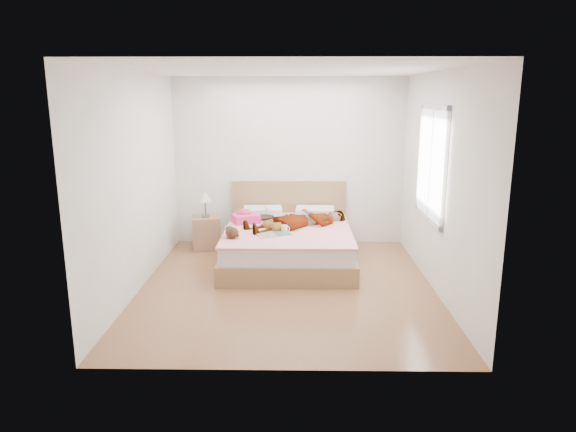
% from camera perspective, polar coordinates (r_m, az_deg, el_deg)
% --- Properties ---
extents(ground, '(4.00, 4.00, 0.00)m').
position_cam_1_polar(ground, '(6.44, -0.12, -7.82)').
color(ground, '#4F2D18').
rests_on(ground, ground).
extents(woman, '(1.68, 1.33, 0.22)m').
position_cam_1_polar(woman, '(7.29, 1.26, -0.19)').
color(woman, white).
rests_on(woman, bed).
extents(hair, '(0.40, 0.49, 0.07)m').
position_cam_1_polar(hair, '(7.77, -2.97, 0.06)').
color(hair, black).
rests_on(hair, bed).
extents(phone, '(0.08, 0.10, 0.05)m').
position_cam_1_polar(phone, '(7.68, -2.49, 0.98)').
color(phone, silver).
rests_on(phone, bed).
extents(room_shell, '(4.00, 4.00, 4.00)m').
position_cam_1_polar(room_shell, '(6.58, 15.65, 5.64)').
color(room_shell, white).
rests_on(room_shell, ground).
extents(bed, '(1.80, 2.08, 1.00)m').
position_cam_1_polar(bed, '(7.34, 0.02, -2.89)').
color(bed, olive).
rests_on(bed, ground).
extents(towel, '(0.46, 0.42, 0.19)m').
position_cam_1_polar(towel, '(7.50, -4.75, -0.10)').
color(towel, '#FD4497').
rests_on(towel, bed).
extents(magazine, '(0.55, 0.47, 0.03)m').
position_cam_1_polar(magazine, '(6.84, -1.55, -1.98)').
color(magazine, white).
rests_on(magazine, bed).
extents(coffee_mug, '(0.13, 0.11, 0.10)m').
position_cam_1_polar(coffee_mug, '(6.94, -0.38, -1.40)').
color(coffee_mug, silver).
rests_on(coffee_mug, bed).
extents(plush_toy, '(0.23, 0.29, 0.14)m').
position_cam_1_polar(plush_toy, '(6.70, -6.29, -1.79)').
color(plush_toy, '#321C0D').
rests_on(plush_toy, bed).
extents(nightstand, '(0.49, 0.45, 0.90)m').
position_cam_1_polar(nightstand, '(7.99, -9.08, -1.56)').
color(nightstand, brown).
rests_on(nightstand, ground).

